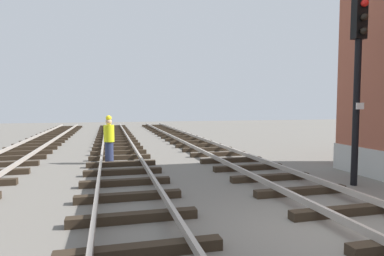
# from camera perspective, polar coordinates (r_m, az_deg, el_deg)

# --- Properties ---
(ground_plane) EXTENTS (80.00, 80.00, 0.00)m
(ground_plane) POSITION_cam_1_polar(r_m,az_deg,el_deg) (6.60, 24.29, -16.40)
(ground_plane) COLOR slate
(track_near_building) EXTENTS (2.50, 61.32, 0.32)m
(track_near_building) POSITION_cam_1_polar(r_m,az_deg,el_deg) (7.04, 29.35, -14.14)
(track_near_building) COLOR #2D2319
(track_near_building) RESTS_ON ground
(track_centre) EXTENTS (2.50, 61.32, 0.32)m
(track_centre) POSITION_cam_1_polar(r_m,az_deg,el_deg) (5.28, -8.79, -19.89)
(track_centre) COLOR #2D2319
(track_centre) RESTS_ON ground
(signal_mast) EXTENTS (0.36, 0.40, 5.16)m
(signal_mast) POSITION_cam_1_polar(r_m,az_deg,el_deg) (10.26, 26.84, 9.11)
(signal_mast) COLOR black
(signal_mast) RESTS_ON ground
(track_worker_foreground) EXTENTS (0.40, 0.40, 1.87)m
(track_worker_foreground) POSITION_cam_1_polar(r_m,az_deg,el_deg) (13.05, -14.19, -1.97)
(track_worker_foreground) COLOR #262D4C
(track_worker_foreground) RESTS_ON ground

